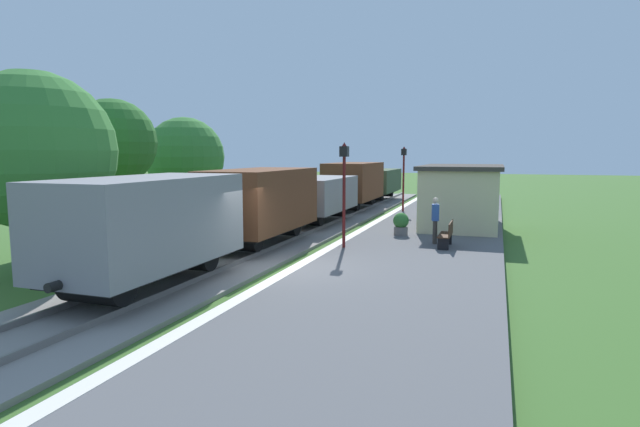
% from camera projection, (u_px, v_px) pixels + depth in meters
% --- Properties ---
extents(ground_plane, '(160.00, 160.00, 0.00)m').
position_uv_depth(ground_plane, '(281.00, 275.00, 15.16)').
color(ground_plane, '#3D6628').
extents(platform_slab, '(6.00, 60.00, 0.25)m').
position_uv_depth(platform_slab, '(389.00, 280.00, 14.11)').
color(platform_slab, '#565659').
rests_on(platform_slab, ground).
extents(platform_edge_stripe, '(0.36, 60.00, 0.01)m').
position_uv_depth(platform_edge_stripe, '(294.00, 268.00, 15.00)').
color(platform_edge_stripe, silver).
rests_on(platform_edge_stripe, platform_slab).
extents(track_ballast, '(3.80, 60.00, 0.12)m').
position_uv_depth(track_ballast, '(210.00, 268.00, 15.93)').
color(track_ballast, gray).
rests_on(track_ballast, ground).
extents(rail_near, '(0.07, 60.00, 0.14)m').
position_uv_depth(rail_near, '(231.00, 265.00, 15.68)').
color(rail_near, slate).
rests_on(rail_near, track_ballast).
extents(rail_far, '(0.07, 60.00, 0.14)m').
position_uv_depth(rail_far, '(190.00, 262.00, 16.15)').
color(rail_far, slate).
rests_on(rail_far, track_ballast).
extents(freight_train, '(2.50, 32.60, 2.72)m').
position_uv_depth(freight_train, '(314.00, 195.00, 24.78)').
color(freight_train, gray).
rests_on(freight_train, rail_near).
extents(station_hut, '(3.50, 5.80, 2.78)m').
position_uv_depth(station_hut, '(462.00, 196.00, 23.31)').
color(station_hut, beige).
rests_on(station_hut, platform_slab).
extents(bench_near_hut, '(0.42, 1.50, 0.91)m').
position_uv_depth(bench_near_hut, '(447.00, 234.00, 18.28)').
color(bench_near_hut, '#422819').
rests_on(bench_near_hut, platform_slab).
extents(bench_down_platform, '(0.42, 1.50, 0.91)m').
position_uv_depth(bench_down_platform, '(464.00, 207.00, 27.62)').
color(bench_down_platform, '#422819').
rests_on(bench_down_platform, platform_slab).
extents(person_waiting, '(0.31, 0.42, 1.71)m').
position_uv_depth(person_waiting, '(435.00, 219.00, 18.96)').
color(person_waiting, '#38332D').
rests_on(person_waiting, platform_slab).
extents(potted_planter, '(0.64, 0.64, 0.92)m').
position_uv_depth(potted_planter, '(401.00, 224.00, 20.98)').
color(potted_planter, slate).
rests_on(potted_planter, platform_slab).
extents(lamp_post_near, '(0.28, 0.28, 3.70)m').
position_uv_depth(lamp_post_near, '(344.00, 175.00, 17.99)').
color(lamp_post_near, '#591414').
rests_on(lamp_post_near, platform_slab).
extents(lamp_post_far, '(0.28, 0.28, 3.70)m').
position_uv_depth(lamp_post_far, '(404.00, 167.00, 29.30)').
color(lamp_post_far, '#591414').
rests_on(lamp_post_far, platform_slab).
extents(tree_trackside_near, '(4.58, 4.58, 5.94)m').
position_uv_depth(tree_trackside_near, '(34.00, 151.00, 14.85)').
color(tree_trackside_near, '#4C3823').
rests_on(tree_trackside_near, ground).
extents(tree_trackside_mid, '(3.42, 3.42, 5.70)m').
position_uv_depth(tree_trackside_mid, '(113.00, 143.00, 20.32)').
color(tree_trackside_mid, '#4C3823').
rests_on(tree_trackside_mid, ground).
extents(tree_trackside_far, '(4.07, 4.07, 5.42)m').
position_uv_depth(tree_trackside_far, '(185.00, 157.00, 26.74)').
color(tree_trackside_far, '#4C3823').
rests_on(tree_trackside_far, ground).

